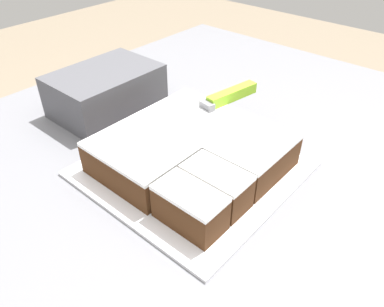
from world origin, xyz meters
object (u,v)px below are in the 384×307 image
(cake, at_px, (192,153))
(storage_box, at_px, (106,91))
(knife, at_px, (220,100))
(cake_board, at_px, (192,168))

(cake, distance_m, storage_box, 0.30)
(knife, relative_size, storage_box, 1.27)
(cake, distance_m, knife, 0.14)
(cake_board, bearing_deg, storage_box, 81.88)
(cake_board, relative_size, storage_box, 1.48)
(cake, height_order, knife, knife)
(cake_board, xyz_separation_m, cake, (0.00, 0.00, 0.03))
(knife, xyz_separation_m, storage_box, (-0.09, 0.25, -0.03))
(knife, height_order, storage_box, storage_box)
(cake, bearing_deg, storage_box, 82.21)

